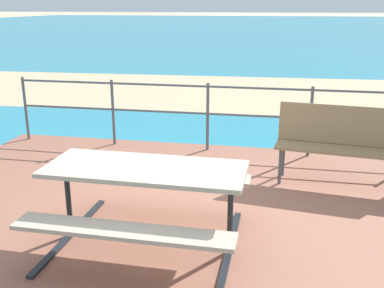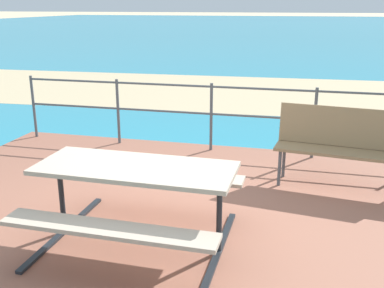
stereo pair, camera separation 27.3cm
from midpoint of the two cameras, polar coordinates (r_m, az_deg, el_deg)
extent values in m
plane|color=beige|center=(4.68, -4.44, -10.22)|extent=(240.00, 240.00, 0.00)
cube|color=#935B47|center=(4.67, -4.45, -9.89)|extent=(6.40, 5.20, 0.06)
cube|color=teal|center=(44.06, 9.86, 14.29)|extent=(90.00, 90.00, 0.01)
cube|color=tan|center=(11.66, 5.27, 6.61)|extent=(54.17, 7.37, 0.01)
cube|color=tan|center=(3.95, -7.95, -3.17)|extent=(1.76, 0.73, 0.04)
cube|color=tan|center=(3.55, -11.06, -10.82)|extent=(1.75, 0.28, 0.04)
cube|color=tan|center=(4.59, -5.28, -3.88)|extent=(1.75, 0.28, 0.04)
cylinder|color=#1E2328|center=(4.39, -17.15, -6.82)|extent=(0.05, 0.05, 0.73)
cube|color=#1E2328|center=(4.54, -16.76, -10.85)|extent=(0.08, 1.48, 0.03)
cylinder|color=#1E2328|center=(3.93, 2.87, -8.97)|extent=(0.05, 0.05, 0.73)
cube|color=#1E2328|center=(4.09, 2.80, -13.37)|extent=(0.08, 1.48, 0.03)
cube|color=#8C704C|center=(5.54, 17.21, -0.70)|extent=(1.59, 0.59, 0.04)
cube|color=#8C704C|center=(5.65, 17.49, 2.30)|extent=(1.55, 0.27, 0.47)
cylinder|color=#4C5156|center=(5.52, 9.73, -2.75)|extent=(0.04, 0.04, 0.46)
cylinder|color=#4C5156|center=(5.80, 10.19, -1.78)|extent=(0.04, 0.04, 0.46)
cylinder|color=#4C5156|center=(7.72, -21.32, 4.21)|extent=(0.04, 0.04, 1.01)
cylinder|color=#4C5156|center=(7.05, -11.08, 3.93)|extent=(0.04, 0.04, 1.01)
cylinder|color=#4C5156|center=(6.65, 0.82, 3.44)|extent=(0.04, 0.04, 1.01)
cylinder|color=#4C5156|center=(6.56, 13.62, 2.75)|extent=(0.04, 0.04, 1.01)
cylinder|color=#4C5156|center=(6.55, 0.84, 7.30)|extent=(5.90, 0.03, 0.03)
cylinder|color=#4C5156|center=(6.64, 0.82, 3.86)|extent=(5.90, 0.03, 0.03)
camera|label=1|loc=(0.14, -91.38, -0.43)|focal=42.02mm
camera|label=2|loc=(0.14, 88.62, 0.43)|focal=42.02mm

